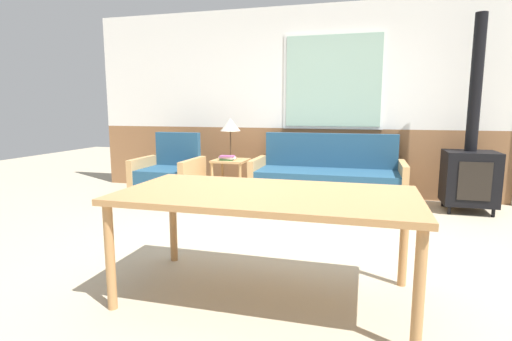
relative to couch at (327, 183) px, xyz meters
name	(u,v)px	position (x,y,z in m)	size (l,w,h in m)	color
ground_plane	(291,257)	(-0.10, -2.10, -0.28)	(16.00, 16.00, 0.00)	#B2A58C
wall_back	(326,101)	(-0.09, 0.53, 1.09)	(7.20, 0.09, 2.70)	#8E603D
couch	(327,183)	(0.00, 0.00, 0.00)	(1.99, 0.80, 0.92)	tan
armchair	(169,180)	(-2.12, -0.42, 0.00)	(0.82, 0.75, 0.92)	tan
side_table	(231,167)	(-1.35, -0.04, 0.16)	(0.47, 0.47, 0.55)	tan
table_lamp	(230,126)	(-1.38, 0.04, 0.74)	(0.28, 0.28, 0.58)	#4C3823
book_stack	(227,158)	(-1.37, -0.13, 0.30)	(0.23, 0.20, 0.06)	#2D7F3D
dining_table	(267,201)	(-0.13, -2.85, 0.39)	(1.93, 0.97, 0.72)	#B27F4C
wood_stove	(470,165)	(1.72, 0.00, 0.30)	(0.59, 0.53, 2.37)	black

